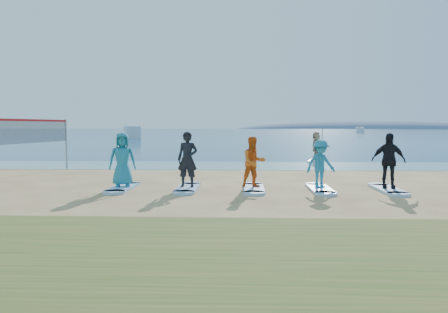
{
  "coord_description": "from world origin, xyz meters",
  "views": [
    {
      "loc": [
        -0.37,
        -13.22,
        2.18
      ],
      "look_at": [
        -1.04,
        2.0,
        1.1
      ],
      "focal_mm": 35.0,
      "sensor_mm": 36.0,
      "label": 1
    }
  ],
  "objects_px": {
    "student_1": "(188,159)",
    "student_2": "(254,162)",
    "surfboard_4": "(388,189)",
    "surfboard_3": "(320,189)",
    "student_3": "(320,164)",
    "paddleboarder": "(316,146)",
    "volleyball_net": "(6,132)",
    "student_4": "(388,161)",
    "surfboard_0": "(123,188)",
    "student_0": "(122,160)",
    "surfboard_1": "(188,188)",
    "surfboard_2": "(253,188)",
    "paddleboard": "(316,160)",
    "boat_offshore_b": "(360,133)",
    "boat_offshore_a": "(132,138)"
  },
  "relations": [
    {
      "from": "student_1",
      "to": "student_2",
      "type": "bearing_deg",
      "value": 7.58
    },
    {
      "from": "student_1",
      "to": "surfboard_4",
      "type": "relative_size",
      "value": 0.86
    },
    {
      "from": "surfboard_3",
      "to": "student_3",
      "type": "bearing_deg",
      "value": 0.0
    },
    {
      "from": "paddleboarder",
      "to": "volleyball_net",
      "type": "bearing_deg",
      "value": 147.96
    },
    {
      "from": "surfboard_4",
      "to": "student_4",
      "type": "height_order",
      "value": "student_4"
    },
    {
      "from": "surfboard_0",
      "to": "student_0",
      "type": "height_order",
      "value": "student_0"
    },
    {
      "from": "student_2",
      "to": "surfboard_1",
      "type": "bearing_deg",
      "value": 161.7
    },
    {
      "from": "surfboard_2",
      "to": "surfboard_0",
      "type": "bearing_deg",
      "value": 180.0
    },
    {
      "from": "paddleboard",
      "to": "volleyball_net",
      "type": "bearing_deg",
      "value": -131.01
    },
    {
      "from": "surfboard_2",
      "to": "surfboard_4",
      "type": "xyz_separation_m",
      "value": [
        4.5,
        0.0,
        0.0
      ]
    },
    {
      "from": "paddleboarder",
      "to": "student_4",
      "type": "bearing_deg",
      "value": -153.66
    },
    {
      "from": "surfboard_3",
      "to": "student_4",
      "type": "height_order",
      "value": "student_4"
    },
    {
      "from": "boat_offshore_b",
      "to": "student_2",
      "type": "xyz_separation_m",
      "value": [
        -34.46,
        -117.19,
        0.95
      ]
    },
    {
      "from": "surfboard_4",
      "to": "surfboard_3",
      "type": "bearing_deg",
      "value": 180.0
    },
    {
      "from": "student_3",
      "to": "surfboard_2",
      "type": "bearing_deg",
      "value": 159.45
    },
    {
      "from": "student_0",
      "to": "student_2",
      "type": "height_order",
      "value": "student_0"
    },
    {
      "from": "paddleboarder",
      "to": "surfboard_0",
      "type": "relative_size",
      "value": 0.76
    },
    {
      "from": "student_4",
      "to": "student_3",
      "type": "bearing_deg",
      "value": -171.54
    },
    {
      "from": "volleyball_net",
      "to": "boat_offshore_a",
      "type": "distance_m",
      "value": 57.52
    },
    {
      "from": "boat_offshore_a",
      "to": "surfboard_0",
      "type": "distance_m",
      "value": 61.32
    },
    {
      "from": "surfboard_0",
      "to": "paddleboarder",
      "type": "bearing_deg",
      "value": 54.6
    },
    {
      "from": "surfboard_1",
      "to": "student_2",
      "type": "relative_size",
      "value": 1.28
    },
    {
      "from": "volleyball_net",
      "to": "surfboard_2",
      "type": "distance_m",
      "value": 10.62
    },
    {
      "from": "surfboard_2",
      "to": "student_3",
      "type": "xyz_separation_m",
      "value": [
        2.25,
        0.0,
        0.85
      ]
    },
    {
      "from": "volleyball_net",
      "to": "student_0",
      "type": "xyz_separation_m",
      "value": [
        5.59,
        -2.74,
        -0.89
      ]
    },
    {
      "from": "surfboard_4",
      "to": "student_4",
      "type": "bearing_deg",
      "value": 0.0
    },
    {
      "from": "paddleboard",
      "to": "student_1",
      "type": "bearing_deg",
      "value": -102.15
    },
    {
      "from": "surfboard_2",
      "to": "surfboard_4",
      "type": "distance_m",
      "value": 4.5
    },
    {
      "from": "student_1",
      "to": "student_4",
      "type": "bearing_deg",
      "value": 7.58
    },
    {
      "from": "volleyball_net",
      "to": "paddleboard",
      "type": "relative_size",
      "value": 3.0
    },
    {
      "from": "student_3",
      "to": "surfboard_1",
      "type": "bearing_deg",
      "value": 159.45
    },
    {
      "from": "boat_offshore_a",
      "to": "student_0",
      "type": "relative_size",
      "value": 4.08
    },
    {
      "from": "boat_offshore_b",
      "to": "surfboard_2",
      "type": "height_order",
      "value": "boat_offshore_b"
    },
    {
      "from": "surfboard_0",
      "to": "surfboard_1",
      "type": "xyz_separation_m",
      "value": [
        2.25,
        0.0,
        0.0
      ]
    },
    {
      "from": "student_2",
      "to": "student_3",
      "type": "distance_m",
      "value": 2.25
    },
    {
      "from": "surfboard_0",
      "to": "student_3",
      "type": "relative_size",
      "value": 1.36
    },
    {
      "from": "paddleboard",
      "to": "student_2",
      "type": "bearing_deg",
      "value": -93.2
    },
    {
      "from": "paddleboard",
      "to": "student_4",
      "type": "bearing_deg",
      "value": -72.63
    },
    {
      "from": "volleyball_net",
      "to": "surfboard_2",
      "type": "bearing_deg",
      "value": -15.23
    },
    {
      "from": "surfboard_2",
      "to": "student_2",
      "type": "relative_size",
      "value": 1.28
    },
    {
      "from": "student_2",
      "to": "surfboard_0",
      "type": "bearing_deg",
      "value": 161.7
    },
    {
      "from": "student_0",
      "to": "student_4",
      "type": "bearing_deg",
      "value": -14.67
    },
    {
      "from": "surfboard_2",
      "to": "surfboard_3",
      "type": "distance_m",
      "value": 2.25
    },
    {
      "from": "boat_offshore_a",
      "to": "student_1",
      "type": "distance_m",
      "value": 61.91
    },
    {
      "from": "surfboard_0",
      "to": "student_2",
      "type": "xyz_separation_m",
      "value": [
        4.5,
        0.0,
        0.9
      ]
    },
    {
      "from": "student_1",
      "to": "boat_offshore_b",
      "type": "bearing_deg",
      "value": 80.19
    },
    {
      "from": "student_4",
      "to": "paddleboard",
      "type": "bearing_deg",
      "value": 100.28
    },
    {
      "from": "surfboard_0",
      "to": "student_4",
      "type": "relative_size",
      "value": 1.19
    },
    {
      "from": "volleyball_net",
      "to": "boat_offshore_b",
      "type": "relative_size",
      "value": 1.51
    },
    {
      "from": "boat_offshore_b",
      "to": "student_0",
      "type": "bearing_deg",
      "value": -96.64
    }
  ]
}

